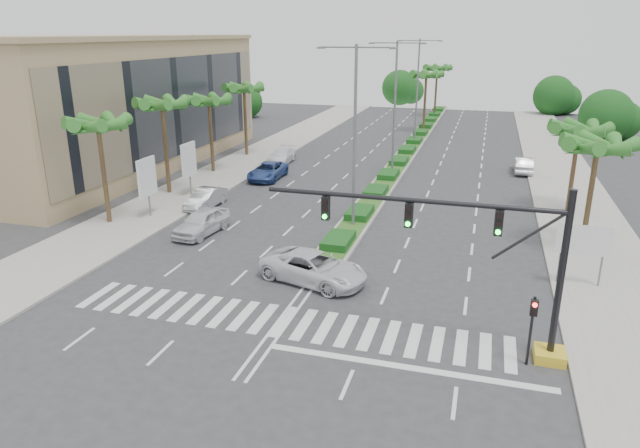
{
  "coord_description": "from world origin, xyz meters",
  "views": [
    {
      "loc": [
        8.25,
        -22.06,
        12.69
      ],
      "look_at": [
        0.14,
        5.49,
        3.0
      ],
      "focal_mm": 32.0,
      "sensor_mm": 36.0,
      "label": 1
    }
  ],
  "objects_px": {
    "car_parked_a": "(202,222)",
    "car_parked_c": "(268,171)",
    "car_right": "(523,165)",
    "car_parked_b": "(206,198)",
    "car_crossing": "(314,268)",
    "car_parked_d": "(281,156)"
  },
  "relations": [
    {
      "from": "car_parked_b",
      "to": "car_parked_d",
      "type": "xyz_separation_m",
      "value": [
        0.16,
        16.29,
        0.01
      ]
    },
    {
      "from": "car_parked_a",
      "to": "car_crossing",
      "type": "bearing_deg",
      "value": -22.95
    },
    {
      "from": "car_parked_b",
      "to": "car_crossing",
      "type": "relative_size",
      "value": 0.75
    },
    {
      "from": "car_parked_a",
      "to": "car_parked_b",
      "type": "relative_size",
      "value": 1.09
    },
    {
      "from": "car_parked_b",
      "to": "car_parked_d",
      "type": "relative_size",
      "value": 0.87
    },
    {
      "from": "car_crossing",
      "to": "car_right",
      "type": "distance_m",
      "value": 31.73
    },
    {
      "from": "car_parked_d",
      "to": "car_parked_c",
      "type": "bearing_deg",
      "value": -82.94
    },
    {
      "from": "car_right",
      "to": "car_parked_c",
      "type": "bearing_deg",
      "value": 21.15
    },
    {
      "from": "car_parked_d",
      "to": "car_right",
      "type": "height_order",
      "value": "car_right"
    },
    {
      "from": "car_parked_a",
      "to": "car_parked_c",
      "type": "xyz_separation_m",
      "value": [
        -1.25,
        15.1,
        -0.07
      ]
    },
    {
      "from": "car_parked_a",
      "to": "car_parked_b",
      "type": "distance_m",
      "value": 6.02
    },
    {
      "from": "car_parked_b",
      "to": "car_parked_a",
      "type": "bearing_deg",
      "value": -63.58
    },
    {
      "from": "car_parked_b",
      "to": "car_parked_c",
      "type": "bearing_deg",
      "value": 84.19
    },
    {
      "from": "car_parked_b",
      "to": "car_crossing",
      "type": "distance_m",
      "value": 15.95
    },
    {
      "from": "car_parked_c",
      "to": "car_right",
      "type": "relative_size",
      "value": 1.18
    },
    {
      "from": "car_parked_a",
      "to": "car_crossing",
      "type": "xyz_separation_m",
      "value": [
        9.32,
        -5.22,
        -0.01
      ]
    },
    {
      "from": "car_parked_c",
      "to": "car_crossing",
      "type": "distance_m",
      "value": 22.9
    },
    {
      "from": "car_parked_d",
      "to": "car_right",
      "type": "bearing_deg",
      "value": 3.72
    },
    {
      "from": "car_parked_d",
      "to": "car_crossing",
      "type": "height_order",
      "value": "car_crossing"
    },
    {
      "from": "car_parked_b",
      "to": "car_parked_d",
      "type": "distance_m",
      "value": 16.29
    },
    {
      "from": "car_parked_c",
      "to": "car_right",
      "type": "bearing_deg",
      "value": 20.87
    },
    {
      "from": "car_parked_b",
      "to": "car_parked_c",
      "type": "height_order",
      "value": "car_parked_c"
    }
  ]
}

